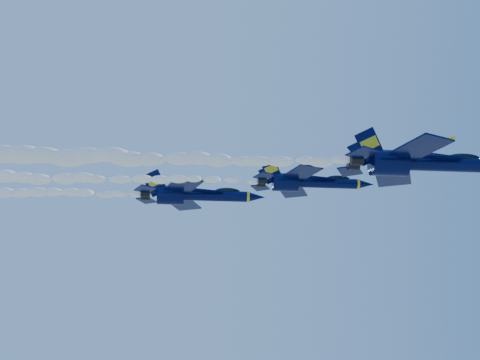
{
  "coord_description": "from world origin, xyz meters",
  "views": [
    {
      "loc": [
        -5.06,
        -75.18,
        125.18
      ],
      "look_at": [
        1.05,
        -3.68,
        151.96
      ],
      "focal_mm": 45.0,
      "sensor_mm": 36.0,
      "label": 1
    }
  ],
  "objects": [
    {
      "name": "jet_lead",
      "position": [
        21.01,
        -13.71,
        150.94
      ],
      "size": [
        19.48,
        15.98,
        7.24
      ],
      "color": "black"
    },
    {
      "name": "smoke_trail_jet_second",
      "position": [
        -22.73,
        -4.74,
        151.07
      ],
      "size": [
        51.99,
        2.03,
        1.83
      ],
      "primitive_type": "ellipsoid",
      "color": "white"
    },
    {
      "name": "jet_second",
      "position": [
        9.67,
        -4.74,
        151.55
      ],
      "size": [
        14.99,
        12.3,
        5.57
      ],
      "color": "black"
    },
    {
      "name": "smoke_trail_jet_lead",
      "position": [
        -13.31,
        -13.71,
        150.42
      ],
      "size": [
        51.99,
        2.64,
        2.37
      ],
      "primitive_type": "ellipsoid",
      "color": "white"
    },
    {
      "name": "jet_third",
      "position": [
        -4.49,
        7.41,
        153.59
      ],
      "size": [
        18.03,
        14.79,
        6.7
      ],
      "color": "black"
    }
  ]
}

